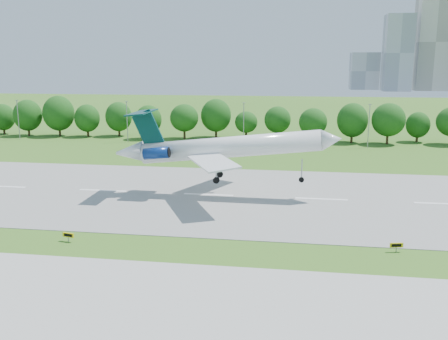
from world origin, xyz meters
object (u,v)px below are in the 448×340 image
service_vehicle_a (154,140)px  service_vehicle_b (157,141)px  taxi_sign_left (68,235)px  airliner (219,147)px

service_vehicle_a → service_vehicle_b: 2.60m
service_vehicle_b → taxi_sign_left: bearing=-177.4°
taxi_sign_left → airliner: bearing=71.6°
airliner → service_vehicle_b: size_ratio=10.60×
taxi_sign_left → service_vehicle_b: bearing=111.0°
taxi_sign_left → service_vehicle_b: service_vehicle_b is taller
service_vehicle_a → airliner: bearing=-141.1°
airliner → taxi_sign_left: airliner is taller
service_vehicle_a → service_vehicle_b: service_vehicle_a is taller
airliner → service_vehicle_b: 62.72m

